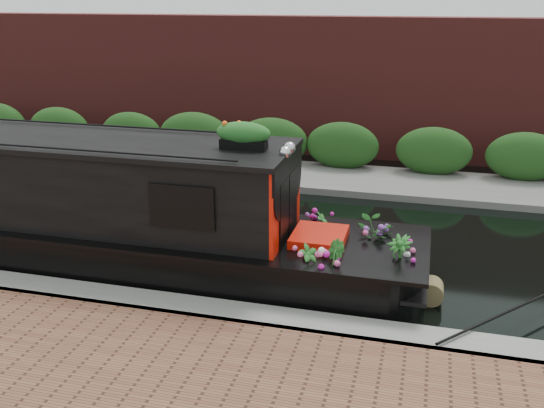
# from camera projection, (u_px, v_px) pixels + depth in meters

# --- Properties ---
(ground) EXTENTS (80.00, 80.00, 0.00)m
(ground) POSITION_uv_depth(u_px,v_px,m) (206.00, 233.00, 12.31)
(ground) COLOR black
(ground) RESTS_ON ground
(near_bank_coping) EXTENTS (40.00, 0.60, 0.50)m
(near_bank_coping) POSITION_uv_depth(u_px,v_px,m) (129.00, 311.00, 9.30)
(near_bank_coping) COLOR gray
(near_bank_coping) RESTS_ON ground
(far_bank_path) EXTENTS (40.00, 2.40, 0.34)m
(far_bank_path) POSITION_uv_depth(u_px,v_px,m) (262.00, 176.00, 16.14)
(far_bank_path) COLOR slate
(far_bank_path) RESTS_ON ground
(far_hedge) EXTENTS (40.00, 1.10, 2.80)m
(far_hedge) POSITION_uv_depth(u_px,v_px,m) (270.00, 167.00, 16.96)
(far_hedge) COLOR #1D4617
(far_hedge) RESTS_ON ground
(far_brick_wall) EXTENTS (40.00, 1.00, 8.00)m
(far_brick_wall) POSITION_uv_depth(u_px,v_px,m) (288.00, 150.00, 18.88)
(far_brick_wall) COLOR maroon
(far_brick_wall) RESTS_ON ground
(narrowboat) EXTENTS (12.63, 2.22, 2.96)m
(narrowboat) POSITION_uv_depth(u_px,v_px,m) (53.00, 213.00, 10.90)
(narrowboat) COLOR black
(narrowboat) RESTS_ON ground
(rope_fender) EXTENTS (0.39, 0.37, 0.39)m
(rope_fender) POSITION_uv_depth(u_px,v_px,m) (431.00, 291.00, 9.51)
(rope_fender) COLOR brown
(rope_fender) RESTS_ON ground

